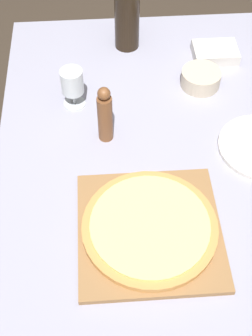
{
  "coord_description": "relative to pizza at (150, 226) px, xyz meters",
  "views": [
    {
      "loc": [
        -0.16,
        -0.86,
        1.82
      ],
      "look_at": [
        -0.1,
        -0.05,
        0.8
      ],
      "focal_mm": 50.0,
      "sensor_mm": 36.0,
      "label": 1
    }
  ],
  "objects": [
    {
      "name": "food_container",
      "position": [
        0.31,
        0.71,
        -0.01
      ],
      "size": [
        0.16,
        0.12,
        0.04
      ],
      "color": "beige",
      "rests_on": "dining_table"
    },
    {
      "name": "small_bowl",
      "position": [
        0.23,
        0.57,
        -0.0
      ],
      "size": [
        0.13,
        0.13,
        0.06
      ],
      "color": "beige",
      "rests_on": "dining_table"
    },
    {
      "name": "cutting_board",
      "position": [
        0.0,
        0.0,
        -0.02
      ],
      "size": [
        0.38,
        0.38,
        0.02
      ],
      "color": "olive",
      "rests_on": "dining_table"
    },
    {
      "name": "ground_plane",
      "position": [
        0.05,
        0.23,
        -0.77
      ],
      "size": [
        12.0,
        12.0,
        0.0
      ],
      "primitive_type": "plane",
      "color": "#382D23"
    },
    {
      "name": "wine_bottle",
      "position": [
        -0.0,
        0.8,
        0.11
      ],
      "size": [
        0.09,
        0.09,
        0.35
      ],
      "color": "black",
      "rests_on": "dining_table"
    },
    {
      "name": "pizza",
      "position": [
        0.0,
        0.0,
        0.0
      ],
      "size": [
        0.36,
        0.36,
        0.02
      ],
      "color": "#C68947",
      "rests_on": "cutting_board"
    },
    {
      "name": "pepper_mill",
      "position": [
        -0.1,
        0.35,
        0.07
      ],
      "size": [
        0.05,
        0.05,
        0.2
      ],
      "color": "brown",
      "rests_on": "dining_table"
    },
    {
      "name": "dining_table",
      "position": [
        0.05,
        0.23,
        -0.11
      ],
      "size": [
        0.98,
        1.5,
        0.74
      ],
      "color": "#9393A8",
      "rests_on": "ground_plane"
    },
    {
      "name": "wine_glass",
      "position": [
        -0.2,
        0.5,
        0.06
      ],
      "size": [
        0.07,
        0.07,
        0.14
      ],
      "color": "silver",
      "rests_on": "dining_table"
    }
  ]
}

